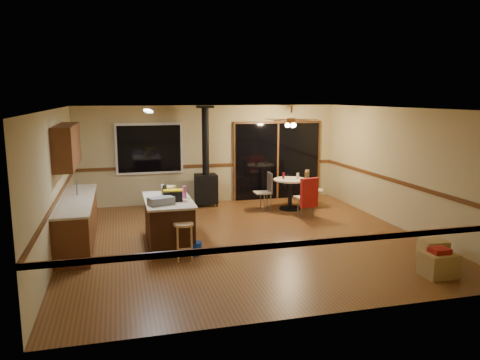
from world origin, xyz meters
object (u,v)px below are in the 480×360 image
object	(u,v)px
kitchen_island	(169,222)
bar_stool	(184,241)
blue_bucket	(194,248)
box_under_window	(158,201)
chair_right	(308,184)
box_corner_b	(433,250)
toolbox_black	(173,196)
dining_table	(290,189)
chair_near	(309,193)
toolbox_grey	(161,201)
chair_left	(267,187)
wood_stove	(206,178)
box_corner_a	(438,264)

from	to	relation	value
kitchen_island	bar_stool	world-z (taller)	kitchen_island
blue_bucket	box_under_window	xyz separation A→B (m)	(-0.33, 3.78, 0.08)
chair_right	box_corner_b	distance (m)	4.32
kitchen_island	blue_bucket	world-z (taller)	kitchen_island
toolbox_black	dining_table	xyz separation A→B (m)	(3.20, 2.32, -0.47)
bar_stool	box_corner_b	distance (m)	4.39
box_corner_b	blue_bucket	bearing A→B (deg)	161.69
chair_right	box_corner_b	size ratio (longest dim) A/B	1.63
chair_near	kitchen_island	bearing A→B (deg)	-160.11
toolbox_grey	chair_left	size ratio (longest dim) A/B	0.87
wood_stove	toolbox_black	world-z (taller)	wood_stove
dining_table	box_under_window	size ratio (longest dim) A/B	1.79
chair_left	bar_stool	bearing A→B (deg)	-129.18
kitchen_island	dining_table	xyz separation A→B (m)	(3.28, 2.12, 0.08)
toolbox_grey	box_corner_b	distance (m)	4.90
bar_stool	toolbox_grey	bearing A→B (deg)	127.28
wood_stove	box_under_window	world-z (taller)	wood_stove
kitchen_island	bar_stool	bearing A→B (deg)	-79.17
chair_right	box_under_window	size ratio (longest dim) A/B	1.47
bar_stool	box_corner_b	bearing A→B (deg)	-15.03
chair_right	box_under_window	distance (m)	3.88
blue_bucket	chair_near	distance (m)	3.62
dining_table	chair_left	xyz separation A→B (m)	(-0.59, 0.10, 0.06)
wood_stove	chair_right	xyz separation A→B (m)	(2.52, -0.81, -0.13)
chair_right	blue_bucket	bearing A→B (deg)	-139.49
bar_stool	chair_right	bearing A→B (deg)	40.56
blue_bucket	box_corner_a	distance (m)	4.13
chair_left	box_corner_a	xyz separation A→B (m)	(1.29, -4.93, -0.40)
box_corner_b	chair_left	bearing A→B (deg)	112.07
toolbox_grey	box_corner_b	size ratio (longest dim) A/B	1.04
dining_table	box_corner_b	size ratio (longest dim) A/B	1.98
chair_near	wood_stove	bearing A→B (deg)	139.33
kitchen_island	dining_table	size ratio (longest dim) A/B	1.98
toolbox_black	chair_near	bearing A→B (deg)	23.39
wood_stove	dining_table	xyz separation A→B (m)	(1.98, -0.93, -0.20)
blue_bucket	bar_stool	bearing A→B (deg)	-138.53
dining_table	chair_right	size ratio (longest dim) A/B	1.21
toolbox_black	chair_right	distance (m)	4.49
kitchen_island	chair_near	world-z (taller)	chair_near
chair_left	box_corner_b	xyz separation A→B (m)	(1.71, -4.23, -0.42)
toolbox_black	blue_bucket	xyz separation A→B (m)	(0.31, -0.48, -0.88)
chair_near	toolbox_black	bearing A→B (deg)	-156.61
chair_right	box_corner_b	bearing A→B (deg)	-82.19
blue_bucket	box_under_window	distance (m)	3.80
toolbox_grey	dining_table	distance (m)	4.32
chair_near	bar_stool	bearing A→B (deg)	-146.90
chair_near	box_under_window	bearing A→B (deg)	151.04
box_under_window	box_corner_a	bearing A→B (deg)	-55.93
bar_stool	dining_table	xyz separation A→B (m)	(3.12, 3.00, 0.21)
wood_stove	box_corner_a	size ratio (longest dim) A/B	4.96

